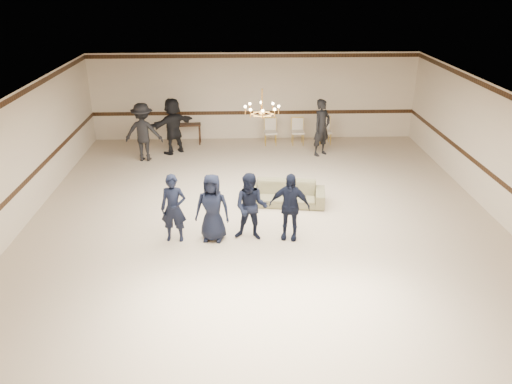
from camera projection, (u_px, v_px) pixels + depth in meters
room at (264, 163)px, 12.11m from camera, size 12.01×14.01×3.21m
chair_rail at (254, 113)px, 18.73m from camera, size 12.00×0.02×0.14m
crown_molding at (254, 56)px, 17.89m from camera, size 12.00×0.02×0.14m
chandelier at (262, 102)px, 12.50m from camera, size 0.94×0.94×0.89m
boy_a at (174, 208)px, 11.60m from camera, size 0.63×0.43×1.65m
boy_b at (212, 208)px, 11.63m from camera, size 0.88×0.65×1.65m
boy_c at (251, 207)px, 11.66m from camera, size 0.91×0.77×1.65m
boy_d at (289, 206)px, 11.69m from camera, size 1.03×0.62×1.65m
settee at (286, 193)px, 13.64m from camera, size 2.21×1.11×0.62m
adult_left at (143, 132)px, 16.56m from camera, size 1.30×0.80×1.95m
adult_mid at (173, 126)px, 17.23m from camera, size 1.76×1.60×1.95m
adult_right at (322, 128)px, 17.04m from camera, size 0.85×0.81×1.95m
banquet_chair_left at (271, 132)px, 18.26m from camera, size 0.50×0.50×0.95m
banquet_chair_mid at (298, 132)px, 18.29m from camera, size 0.47×0.47×0.95m
banquet_chair_right at (325, 131)px, 18.32m from camera, size 0.50×0.50×0.95m
console_table at (189, 134)px, 18.38m from camera, size 0.93×0.45×0.76m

